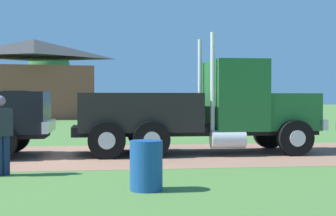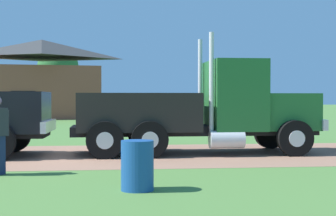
{
  "view_description": "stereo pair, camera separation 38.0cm",
  "coord_description": "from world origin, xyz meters",
  "views": [
    {
      "loc": [
        1.33,
        -14.99,
        1.72
      ],
      "look_at": [
        3.46,
        1.18,
        1.37
      ],
      "focal_mm": 53.98,
      "sensor_mm": 36.0,
      "label": 1
    },
    {
      "loc": [
        1.71,
        -15.04,
        1.72
      ],
      "look_at": [
        3.46,
        1.18,
        1.37
      ],
      "focal_mm": 53.98,
      "sensor_mm": 36.0,
      "label": 2
    }
  ],
  "objects": [
    {
      "name": "shed_building",
      "position": [
        -4.09,
        26.81,
        3.09
      ],
      "size": [
        10.19,
        7.14,
        6.41
      ],
      "color": "brown",
      "rests_on": "ground_plane"
    },
    {
      "name": "tree_mid",
      "position": [
        -4.47,
        42.4,
        5.06
      ],
      "size": [
        4.53,
        4.53,
        7.57
      ],
      "color": "#513823",
      "rests_on": "ground_plane"
    },
    {
      "name": "visitor_walking_mid",
      "position": [
        -0.88,
        -3.57,
        0.96
      ],
      "size": [
        0.49,
        0.49,
        1.76
      ],
      "color": "#2D2D33",
      "rests_on": "ground_plane"
    },
    {
      "name": "steel_barrel",
      "position": [
        2.14,
        -5.76,
        0.46
      ],
      "size": [
        0.61,
        0.61,
        0.92
      ],
      "primitive_type": "cylinder",
      "color": "#19478C",
      "rests_on": "ground_plane"
    },
    {
      "name": "truck_foreground_white",
      "position": [
        4.32,
        0.26,
        1.3
      ],
      "size": [
        7.56,
        2.71,
        3.61
      ],
      "color": "black",
      "rests_on": "ground_plane"
    },
    {
      "name": "dirt_track",
      "position": [
        0.0,
        0.0,
        0.0
      ],
      "size": [
        120.0,
        6.15,
        0.01
      ],
      "primitive_type": "cube",
      "color": "#9A6D55",
      "rests_on": "ground_plane"
    },
    {
      "name": "ground_plane",
      "position": [
        0.0,
        0.0,
        0.0
      ],
      "size": [
        200.0,
        200.0,
        0.0
      ],
      "primitive_type": "plane",
      "color": "#4F7B37"
    }
  ]
}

